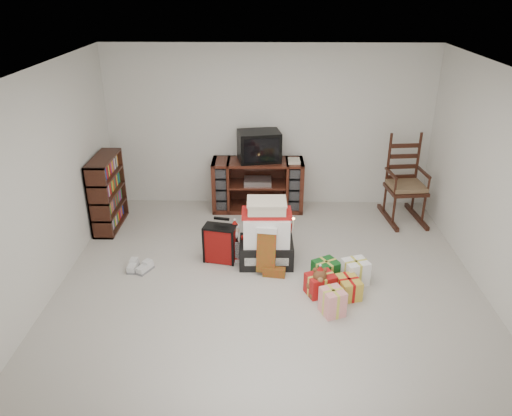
{
  "coord_description": "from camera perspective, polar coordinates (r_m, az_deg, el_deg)",
  "views": [
    {
      "loc": [
        -0.05,
        -4.99,
        3.34
      ],
      "look_at": [
        -0.16,
        0.6,
        0.75
      ],
      "focal_mm": 35.0,
      "sensor_mm": 36.0,
      "label": 1
    }
  ],
  "objects": [
    {
      "name": "red_suitcase",
      "position": [
        6.4,
        -4.11,
        -4.07
      ],
      "size": [
        0.42,
        0.28,
        0.58
      ],
      "rotation": [
        0.0,
        0.0,
        -0.21
      ],
      "color": "maroon",
      "rests_on": "floor"
    },
    {
      "name": "santa_figurine",
      "position": [
        6.65,
        2.81,
        -2.82
      ],
      "size": [
        0.33,
        0.31,
        0.67
      ],
      "color": "maroon",
      "rests_on": "floor"
    },
    {
      "name": "bookshelf",
      "position": [
        7.5,
        -16.61,
        1.57
      ],
      "size": [
        0.29,
        0.87,
        1.07
      ],
      "color": "#3A1B10",
      "rests_on": "floor"
    },
    {
      "name": "teddy_bear",
      "position": [
        5.84,
        7.23,
        -8.48
      ],
      "size": [
        0.24,
        0.21,
        0.35
      ],
      "color": "brown",
      "rests_on": "floor"
    },
    {
      "name": "room",
      "position": [
        5.41,
        1.6,
        2.07
      ],
      "size": [
        5.01,
        5.01,
        2.51
      ],
      "color": "beige",
      "rests_on": "ground"
    },
    {
      "name": "gift_pile",
      "position": [
        6.29,
        1.19,
        -3.3
      ],
      "size": [
        0.69,
        0.51,
        0.85
      ],
      "rotation": [
        0.0,
        0.0,
        0.02
      ],
      "color": "black",
      "rests_on": "floor"
    },
    {
      "name": "tv_stand",
      "position": [
        7.79,
        0.2,
        2.64
      ],
      "size": [
        1.41,
        0.52,
        0.8
      ],
      "rotation": [
        0.0,
        0.0,
        0.01
      ],
      "color": "#4C1D15",
      "rests_on": "floor"
    },
    {
      "name": "mrs_claus_figurine",
      "position": [
        6.48,
        -2.4,
        -4.07
      ],
      "size": [
        0.27,
        0.26,
        0.56
      ],
      "color": "maroon",
      "rests_on": "floor"
    },
    {
      "name": "sneaker_pair",
      "position": [
        6.46,
        -13.22,
        -6.61
      ],
      "size": [
        0.32,
        0.27,
        0.09
      ],
      "rotation": [
        0.0,
        0.0,
        -0.21
      ],
      "color": "silver",
      "rests_on": "floor"
    },
    {
      "name": "rocking_chair",
      "position": [
        7.81,
        16.6,
        2.04
      ],
      "size": [
        0.63,
        0.94,
        1.33
      ],
      "rotation": [
        0.0,
        0.0,
        0.11
      ],
      "color": "#3A1B10",
      "rests_on": "floor"
    },
    {
      "name": "gift_cluster",
      "position": [
        5.91,
        8.81,
        -8.27
      ],
      "size": [
        0.84,
        0.95,
        0.29
      ],
      "color": "#A91413",
      "rests_on": "floor"
    },
    {
      "name": "stocking",
      "position": [
        6.09,
        1.17,
        -4.96
      ],
      "size": [
        0.31,
        0.17,
        0.63
      ],
      "primitive_type": null,
      "rotation": [
        0.0,
        0.0,
        -0.14
      ],
      "color": "#0C6F16",
      "rests_on": "floor"
    },
    {
      "name": "crt_television",
      "position": [
        7.59,
        0.36,
        7.09
      ],
      "size": [
        0.69,
        0.55,
        0.46
      ],
      "rotation": [
        0.0,
        0.0,
        0.19
      ],
      "color": "black",
      "rests_on": "tv_stand"
    }
  ]
}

